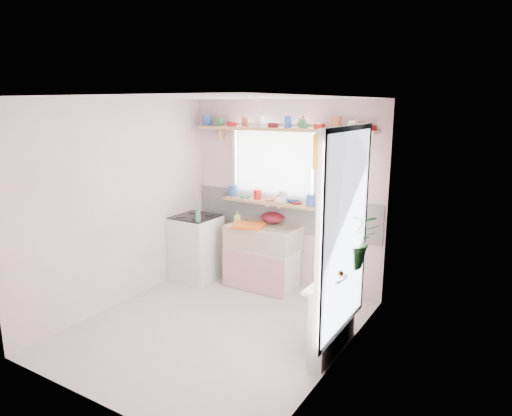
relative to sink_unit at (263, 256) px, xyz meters
The scene contains 19 objects.
room 1.31m from the sink_unit, 28.17° to the right, with size 3.20×3.20×3.20m.
sink_unit is the anchor object (origin of this frame).
cooker 0.98m from the sink_unit, 165.62° to the right, with size 0.58×0.58×0.93m.
radiator_ledge 1.82m from the sink_unit, 37.05° to the right, with size 0.22×0.95×0.78m.
windowsill 0.73m from the sink_unit, 90.00° to the left, with size 1.40×0.22×0.04m, color tan.
pine_shelf 1.70m from the sink_unit, 49.64° to the left, with size 2.52×0.24×0.04m, color tan.
shelf_crockery 1.77m from the sink_unit, 58.75° to the left, with size 2.47×0.11×0.12m.
sill_crockery 0.81m from the sink_unit, 95.28° to the left, with size 1.35×0.11×0.12m.
dish_tray 0.49m from the sink_unit, 128.56° to the right, with size 0.41×0.30×0.04m, color orange.
colander 0.53m from the sink_unit, 81.94° to the left, with size 0.33×0.33×0.15m, color #5B0F1A.
jade_plant 1.76m from the sink_unit, 25.11° to the right, with size 0.54×0.47×0.60m, color #2B6C2B.
fruit_bowl 1.93m from the sink_unit, 39.40° to the right, with size 0.27×0.27×0.07m, color silver.
herb_pot 1.69m from the sink_unit, 33.47° to the right, with size 0.12×0.08×0.22m, color #346026.
soap_bottle_sink 0.63m from the sink_unit, behind, with size 0.08×0.08×0.17m, color #D4DE63.
sill_cup 0.80m from the sink_unit, 39.77° to the left, with size 0.11×0.11×0.09m, color #F1E0D1.
sill_bowl 0.86m from the sink_unit, 37.71° to the left, with size 0.19×0.19×0.06m, color #2F4799.
shelf_vase 1.85m from the sink_unit, 28.25° to the left, with size 0.15×0.15×0.15m, color #B35437.
cooker_bottle 1.05m from the sink_unit, 147.59° to the right, with size 0.08×0.08×0.21m, color #3D7B50.
fruit 1.94m from the sink_unit, 39.14° to the right, with size 0.20×0.14×0.10m.
Camera 1 is at (2.81, -3.78, 2.44)m, focal length 32.00 mm.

